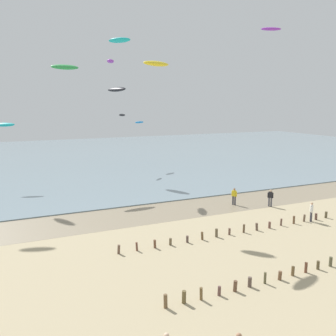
% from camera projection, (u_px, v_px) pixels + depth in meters
% --- Properties ---
extents(wet_sand_strip, '(120.00, 5.85, 0.01)m').
position_uv_depth(wet_sand_strip, '(131.00, 216.00, 33.34)').
color(wet_sand_strip, gray).
rests_on(wet_sand_strip, ground).
extents(sea, '(160.00, 70.00, 0.10)m').
position_uv_depth(sea, '(63.00, 158.00, 67.32)').
color(sea, gray).
rests_on(sea, ground).
extents(groyne_mid, '(12.60, 0.34, 0.72)m').
position_uv_depth(groyne_mid, '(261.00, 279.00, 20.79)').
color(groyne_mid, brown).
rests_on(groyne_mid, ground).
extents(groyne_far, '(19.29, 0.34, 0.68)m').
position_uv_depth(groyne_far, '(244.00, 229.00, 29.11)').
color(groyne_far, brown).
rests_on(groyne_far, ground).
extents(person_nearest_camera, '(0.40, 0.46, 1.71)m').
position_uv_depth(person_nearest_camera, '(311.00, 211.00, 31.61)').
color(person_nearest_camera, '#383842').
rests_on(person_nearest_camera, ground).
extents(person_right_flank, '(0.39, 0.48, 1.71)m').
position_uv_depth(person_right_flank, '(234.00, 196.00, 36.83)').
color(person_right_flank, '#383842').
rests_on(person_right_flank, ground).
extents(person_far_down_beach, '(0.40, 0.45, 1.71)m').
position_uv_depth(person_far_down_beach, '(270.00, 197.00, 36.24)').
color(person_far_down_beach, '#4C4C56').
rests_on(person_far_down_beach, ground).
extents(kite_aloft_1, '(3.38, 1.43, 0.88)m').
position_uv_depth(kite_aloft_1, '(65.00, 67.00, 43.68)').
color(kite_aloft_1, green).
extents(kite_aloft_2, '(1.71, 1.76, 0.47)m').
position_uv_depth(kite_aloft_2, '(122.00, 115.00, 53.61)').
color(kite_aloft_2, black).
extents(kite_aloft_6, '(2.01, 1.56, 0.41)m').
position_uv_depth(kite_aloft_6, '(139.00, 122.00, 56.64)').
color(kite_aloft_6, '#2384D1').
extents(kite_aloft_7, '(2.64, 1.56, 0.55)m').
position_uv_depth(kite_aloft_7, '(156.00, 64.00, 28.63)').
color(kite_aloft_7, yellow).
extents(kite_aloft_8, '(2.52, 1.46, 0.62)m').
position_uv_depth(kite_aloft_8, '(4.00, 125.00, 43.99)').
color(kite_aloft_8, '#19B2B7').
extents(kite_aloft_9, '(2.14, 2.32, 0.59)m').
position_uv_depth(kite_aloft_9, '(119.00, 40.00, 34.17)').
color(kite_aloft_9, '#19B2B7').
extents(kite_aloft_10, '(2.46, 3.62, 0.88)m').
position_uv_depth(kite_aloft_10, '(117.00, 89.00, 48.73)').
color(kite_aloft_10, black).
extents(kite_aloft_11, '(1.69, 2.51, 0.46)m').
position_uv_depth(kite_aloft_11, '(110.00, 61.00, 43.32)').
color(kite_aloft_11, purple).
extents(kite_aloft_12, '(2.75, 1.87, 0.58)m').
position_uv_depth(kite_aloft_12, '(271.00, 29.00, 46.76)').
color(kite_aloft_12, purple).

